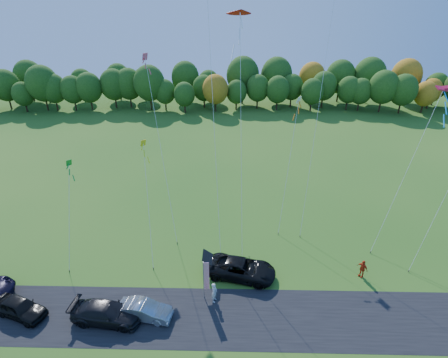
{
  "coord_description": "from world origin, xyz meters",
  "views": [
    {
      "loc": [
        0.68,
        -23.37,
        21.87
      ],
      "look_at": [
        0.0,
        6.0,
        7.0
      ],
      "focal_mm": 28.0,
      "sensor_mm": 36.0,
      "label": 1
    }
  ],
  "objects_px": {
    "silver_sedan": "(145,310)",
    "feather_flag": "(206,276)",
    "black_suv": "(242,269)",
    "person_east": "(362,269)"
  },
  "relations": [
    {
      "from": "feather_flag",
      "to": "person_east",
      "type": "bearing_deg",
      "value": 11.39
    },
    {
      "from": "black_suv",
      "to": "feather_flag",
      "type": "distance_m",
      "value": 4.15
    },
    {
      "from": "black_suv",
      "to": "feather_flag",
      "type": "xyz_separation_m",
      "value": [
        -2.98,
        -2.52,
        1.41
      ]
    },
    {
      "from": "black_suv",
      "to": "silver_sedan",
      "type": "distance_m",
      "value": 8.92
    },
    {
      "from": "silver_sedan",
      "to": "feather_flag",
      "type": "xyz_separation_m",
      "value": [
        4.59,
        2.21,
        1.55
      ]
    },
    {
      "from": "black_suv",
      "to": "person_east",
      "type": "xyz_separation_m",
      "value": [
        10.67,
        0.23,
        0.03
      ]
    },
    {
      "from": "silver_sedan",
      "to": "feather_flag",
      "type": "height_order",
      "value": "feather_flag"
    },
    {
      "from": "feather_flag",
      "to": "black_suv",
      "type": "bearing_deg",
      "value": 40.24
    },
    {
      "from": "silver_sedan",
      "to": "feather_flag",
      "type": "distance_m",
      "value": 5.33
    },
    {
      "from": "black_suv",
      "to": "person_east",
      "type": "height_order",
      "value": "person_east"
    }
  ]
}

